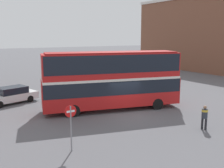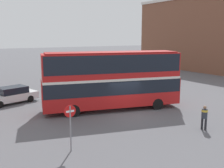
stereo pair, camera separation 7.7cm
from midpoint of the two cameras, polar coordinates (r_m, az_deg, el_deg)
ground_plane at (r=20.94m, az=3.69°, el=-6.61°), size 240.00×240.00×0.00m
building_row_right at (r=51.04m, az=22.80°, el=10.07°), size 11.97×30.68×13.00m
double_decker_bus at (r=21.69m, az=0.10°, el=1.51°), size 11.65×5.62×4.85m
pedestrian_foreground at (r=18.36m, az=19.59°, el=-6.40°), size 0.47×0.47×1.64m
parked_car_kerb_near at (r=25.83m, az=-20.99°, el=-2.26°), size 5.01×2.97×1.52m
no_entry_sign at (r=14.16m, az=-8.92°, el=-7.80°), size 0.66×0.08×2.55m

